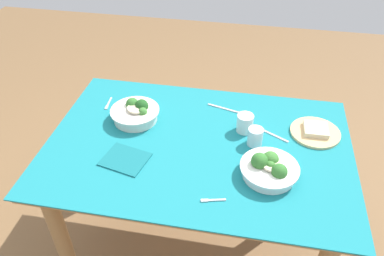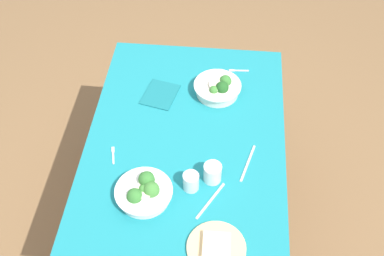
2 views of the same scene
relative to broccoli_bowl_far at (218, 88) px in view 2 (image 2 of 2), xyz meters
name	(u,v)px [view 2 (image 2 of 2)]	position (x,y,z in m)	size (l,w,h in m)	color
ground_plane	(187,226)	(0.31, -0.12, -0.77)	(6.00, 6.00, 0.00)	brown
dining_table	(186,159)	(0.31, -0.12, -0.16)	(1.31, 0.87, 0.73)	#197A84
broccoli_bowl_far	(218,88)	(0.00, 0.00, 0.00)	(0.23, 0.23, 0.10)	silver
broccoli_bowl_near	(144,192)	(0.62, -0.26, 0.00)	(0.23, 0.23, 0.10)	white
bread_side_plate	(216,247)	(0.81, 0.04, -0.02)	(0.22, 0.22, 0.03)	#D6B27A
water_glass_center	(213,173)	(0.50, 0.01, 0.01)	(0.07, 0.07, 0.08)	silver
water_glass_side	(191,182)	(0.55, -0.08, 0.00)	(0.07, 0.07, 0.08)	silver
fork_by_far_bowl	(238,71)	(-0.17, 0.09, -0.03)	(0.02, 0.10, 0.00)	#B7B7BC
fork_by_near_bowl	(113,154)	(0.42, -0.42, -0.03)	(0.09, 0.03, 0.00)	#B7B7BC
table_knife_left	(211,201)	(0.61, 0.01, -0.03)	(0.20, 0.01, 0.00)	#B7B7BC
table_knife_right	(248,163)	(0.41, 0.15, -0.03)	(0.20, 0.01, 0.00)	#B7B7BC
napkin_folded_upper	(160,94)	(0.04, -0.27, -0.03)	(0.18, 0.15, 0.01)	#156870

